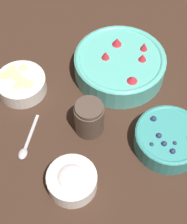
# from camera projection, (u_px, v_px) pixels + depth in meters

# --- Properties ---
(ground_plane) EXTENTS (4.00, 4.00, 0.00)m
(ground_plane) POSITION_uv_depth(u_px,v_px,m) (69.00, 109.00, 1.02)
(ground_plane) COLOR #382319
(bowl_strawberries) EXTENTS (0.26, 0.26, 0.09)m
(bowl_strawberries) POSITION_uv_depth(u_px,v_px,m) (120.00, 64.00, 1.06)
(bowl_strawberries) COLOR #56B7A8
(bowl_strawberries) RESTS_ON ground_plane
(bowl_blueberries) EXTENTS (0.17, 0.17, 0.06)m
(bowl_blueberries) POSITION_uv_depth(u_px,v_px,m) (169.00, 138.00, 0.93)
(bowl_blueberries) COLOR teal
(bowl_blueberries) RESTS_ON ground_plane
(bowl_bananas) EXTENTS (0.14, 0.14, 0.05)m
(bowl_bananas) POSITION_uv_depth(u_px,v_px,m) (21.00, 83.00, 1.03)
(bowl_bananas) COLOR silver
(bowl_bananas) RESTS_ON ground_plane
(bowl_cream) EXTENTS (0.12, 0.12, 0.06)m
(bowl_cream) POSITION_uv_depth(u_px,v_px,m) (72.00, 180.00, 0.87)
(bowl_cream) COLOR white
(bowl_cream) RESTS_ON ground_plane
(jar_chocolate) EXTENTS (0.08, 0.08, 0.10)m
(jar_chocolate) POSITION_uv_depth(u_px,v_px,m) (89.00, 118.00, 0.95)
(jar_chocolate) COLOR #4C3D33
(jar_chocolate) RESTS_ON ground_plane
(spoon) EXTENTS (0.08, 0.13, 0.01)m
(spoon) POSITION_uv_depth(u_px,v_px,m) (26.00, 145.00, 0.95)
(spoon) COLOR #B2B2B7
(spoon) RESTS_ON ground_plane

